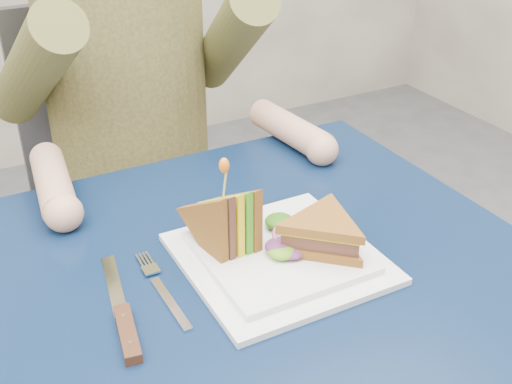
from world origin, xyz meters
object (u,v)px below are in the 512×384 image
table (272,309)px  fork (163,291)px  plate (279,256)px  sandwich_flat (323,233)px  knife (125,323)px  chair (125,172)px  diner (124,29)px  sandwich_upright (226,225)px

table → fork: 0.18m
plate → fork: size_ratio=1.45×
sandwich_flat → fork: 0.23m
sandwich_flat → fork: bearing=170.8°
table → plate: plate is taller
plate → sandwich_flat: size_ratio=1.32×
plate → knife: (-0.23, -0.03, -0.00)m
chair → plate: 0.74m
chair → knife: 0.80m
sandwich_flat → knife: (-0.29, -0.01, -0.04)m
chair → fork: size_ratio=5.19×
diner → sandwich_flat: 0.65m
table → sandwich_flat: size_ratio=3.81×
table → sandwich_flat: bearing=-18.1°
sandwich_upright → knife: bearing=-156.7°
table → fork: fork is taller
sandwich_upright → fork: size_ratio=0.83×
sandwich_flat → sandwich_upright: (-0.11, 0.07, 0.01)m
diner → sandwich_flat: size_ratio=3.79×
diner → plate: size_ratio=2.87×
plate → fork: 0.17m
chair → sandwich_upright: size_ratio=6.28×
sandwich_flat → fork: sandwich_flat is taller
sandwich_upright → sandwich_flat: bearing=-31.3°
chair → plate: size_ratio=3.58×
plate → knife: bearing=-172.7°
table → plate: 0.09m
chair → sandwich_upright: chair is taller
chair → diner: diner is taller
chair → knife: size_ratio=4.20×
fork → sandwich_flat: bearing=-9.2°
diner → sandwich_upright: diner is taller
sandwich_flat → sandwich_upright: 0.13m
plate → knife: plate is taller
plate → sandwich_flat: sandwich_flat is taller
chair → diner: 0.39m
sandwich_upright → knife: size_ratio=0.67×
chair → diner: size_ratio=1.25×
plate → knife: size_ratio=1.17×
table → knife: size_ratio=3.39×
diner → sandwich_flat: bearing=-83.9°
table → diner: 0.66m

